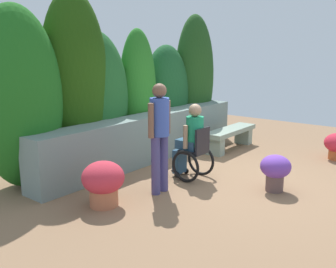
{
  "coord_description": "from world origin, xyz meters",
  "views": [
    {
      "loc": [
        -5.62,
        -2.91,
        2.19
      ],
      "look_at": [
        -0.86,
        0.83,
        0.85
      ],
      "focal_mm": 39.82,
      "sensor_mm": 36.0,
      "label": 1
    }
  ],
  "objects_px": {
    "person_standing_companion": "(160,131)",
    "flower_pot_red_accent": "(275,170)",
    "person_in_wheelchair": "(192,144)",
    "flower_pot_terracotta_by_wall": "(103,182)",
    "stone_bench": "(230,135)"
  },
  "relations": [
    {
      "from": "stone_bench",
      "to": "person_standing_companion",
      "type": "distance_m",
      "value": 3.2
    },
    {
      "from": "stone_bench",
      "to": "person_standing_companion",
      "type": "xyz_separation_m",
      "value": [
        -3.09,
        -0.45,
        0.68
      ]
    },
    {
      "from": "person_standing_companion",
      "to": "person_in_wheelchair",
      "type": "bearing_deg",
      "value": -11.96
    },
    {
      "from": "person_in_wheelchair",
      "to": "flower_pot_terracotta_by_wall",
      "type": "relative_size",
      "value": 1.99
    },
    {
      "from": "flower_pot_terracotta_by_wall",
      "to": "flower_pot_red_accent",
      "type": "xyz_separation_m",
      "value": [
        2.1,
        -1.71,
        -0.01
      ]
    },
    {
      "from": "stone_bench",
      "to": "person_in_wheelchair",
      "type": "relative_size",
      "value": 1.27
    },
    {
      "from": "person_in_wheelchair",
      "to": "flower_pot_terracotta_by_wall",
      "type": "bearing_deg",
      "value": 160.11
    },
    {
      "from": "stone_bench",
      "to": "flower_pot_red_accent",
      "type": "relative_size",
      "value": 2.84
    },
    {
      "from": "stone_bench",
      "to": "flower_pot_red_accent",
      "type": "bearing_deg",
      "value": -138.3
    },
    {
      "from": "person_standing_companion",
      "to": "flower_pot_terracotta_by_wall",
      "type": "bearing_deg",
      "value": 150.67
    },
    {
      "from": "person_standing_companion",
      "to": "flower_pot_red_accent",
      "type": "height_order",
      "value": "person_standing_companion"
    },
    {
      "from": "flower_pot_red_accent",
      "to": "stone_bench",
      "type": "bearing_deg",
      "value": 44.32
    },
    {
      "from": "flower_pot_red_accent",
      "to": "person_standing_companion",
      "type": "bearing_deg",
      "value": 129.95
    },
    {
      "from": "stone_bench",
      "to": "flower_pot_terracotta_by_wall",
      "type": "xyz_separation_m",
      "value": [
        -4.01,
        -0.15,
        0.04
      ]
    },
    {
      "from": "stone_bench",
      "to": "person_in_wheelchair",
      "type": "bearing_deg",
      "value": -170.86
    }
  ]
}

